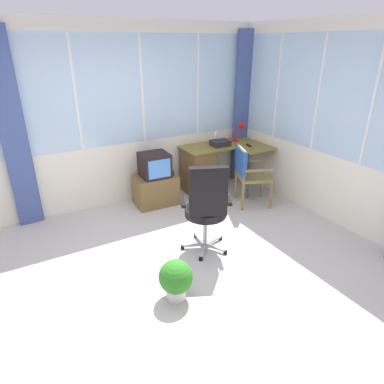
{
  "coord_description": "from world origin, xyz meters",
  "views": [
    {
      "loc": [
        -1.44,
        -2.84,
        2.34
      ],
      "look_at": [
        0.49,
        0.53,
        0.61
      ],
      "focal_mm": 31.51,
      "sensor_mm": 36.0,
      "label": 1
    }
  ],
  "objects_px": {
    "desk_lamp": "(241,129)",
    "tv_remote": "(249,145)",
    "paper_tray": "(220,143)",
    "space_heater": "(208,188)",
    "desk": "(202,168)",
    "spray_bottle": "(216,137)",
    "potted_plant": "(176,278)",
    "tv_on_stand": "(156,182)",
    "wooden_armchair": "(247,169)",
    "office_chair": "(207,205)"
  },
  "relations": [
    {
      "from": "paper_tray",
      "to": "tv_remote",
      "type": "bearing_deg",
      "value": -31.94
    },
    {
      "from": "desk",
      "to": "office_chair",
      "type": "relative_size",
      "value": 1.19
    },
    {
      "from": "wooden_armchair",
      "to": "potted_plant",
      "type": "distance_m",
      "value": 2.39
    },
    {
      "from": "tv_remote",
      "to": "paper_tray",
      "type": "xyz_separation_m",
      "value": [
        -0.4,
        0.25,
        0.03
      ]
    },
    {
      "from": "office_chair",
      "to": "space_heater",
      "type": "distance_m",
      "value": 1.31
    },
    {
      "from": "potted_plant",
      "to": "wooden_armchair",
      "type": "bearing_deg",
      "value": 35.56
    },
    {
      "from": "office_chair",
      "to": "paper_tray",
      "type": "bearing_deg",
      "value": 51.5
    },
    {
      "from": "space_heater",
      "to": "potted_plant",
      "type": "distance_m",
      "value": 2.12
    },
    {
      "from": "wooden_armchair",
      "to": "tv_on_stand",
      "type": "distance_m",
      "value": 1.41
    },
    {
      "from": "paper_tray",
      "to": "space_heater",
      "type": "height_order",
      "value": "paper_tray"
    },
    {
      "from": "desk",
      "to": "desk_lamp",
      "type": "height_order",
      "value": "desk_lamp"
    },
    {
      "from": "tv_remote",
      "to": "spray_bottle",
      "type": "relative_size",
      "value": 0.69
    },
    {
      "from": "office_chair",
      "to": "desk",
      "type": "bearing_deg",
      "value": 60.41
    },
    {
      "from": "paper_tray",
      "to": "wooden_armchair",
      "type": "height_order",
      "value": "wooden_armchair"
    },
    {
      "from": "spray_bottle",
      "to": "desk",
      "type": "bearing_deg",
      "value": -161.05
    },
    {
      "from": "paper_tray",
      "to": "wooden_armchair",
      "type": "bearing_deg",
      "value": -88.84
    },
    {
      "from": "office_chair",
      "to": "spray_bottle",
      "type": "bearing_deg",
      "value": 53.92
    },
    {
      "from": "tv_remote",
      "to": "potted_plant",
      "type": "height_order",
      "value": "tv_remote"
    },
    {
      "from": "desk_lamp",
      "to": "tv_on_stand",
      "type": "xyz_separation_m",
      "value": [
        -1.66,
        -0.07,
        -0.62
      ]
    },
    {
      "from": "tv_remote",
      "to": "paper_tray",
      "type": "distance_m",
      "value": 0.47
    },
    {
      "from": "potted_plant",
      "to": "spray_bottle",
      "type": "bearing_deg",
      "value": 49.32
    },
    {
      "from": "desk_lamp",
      "to": "tv_remote",
      "type": "relative_size",
      "value": 2.24
    },
    {
      "from": "spray_bottle",
      "to": "space_heater",
      "type": "bearing_deg",
      "value": -130.04
    },
    {
      "from": "tv_remote",
      "to": "space_heater",
      "type": "height_order",
      "value": "tv_remote"
    },
    {
      "from": "desk",
      "to": "tv_on_stand",
      "type": "bearing_deg",
      "value": -176.7
    },
    {
      "from": "desk",
      "to": "office_chair",
      "type": "distance_m",
      "value": 1.84
    },
    {
      "from": "tv_on_stand",
      "to": "spray_bottle",
      "type": "bearing_deg",
      "value": 7.86
    },
    {
      "from": "desk",
      "to": "paper_tray",
      "type": "xyz_separation_m",
      "value": [
        0.32,
        -0.05,
        0.4
      ]
    },
    {
      "from": "tv_on_stand",
      "to": "desk",
      "type": "bearing_deg",
      "value": 3.3
    },
    {
      "from": "desk_lamp",
      "to": "space_heater",
      "type": "distance_m",
      "value": 1.33
    },
    {
      "from": "tv_remote",
      "to": "tv_on_stand",
      "type": "distance_m",
      "value": 1.66
    },
    {
      "from": "space_heater",
      "to": "spray_bottle",
      "type": "bearing_deg",
      "value": 49.96
    },
    {
      "from": "desk_lamp",
      "to": "tv_on_stand",
      "type": "bearing_deg",
      "value": -177.75
    },
    {
      "from": "desk_lamp",
      "to": "tv_remote",
      "type": "xyz_separation_m",
      "value": [
        -0.06,
        -0.31,
        -0.2
      ]
    },
    {
      "from": "spray_bottle",
      "to": "potted_plant",
      "type": "xyz_separation_m",
      "value": [
        -1.93,
        -2.24,
        -0.65
      ]
    },
    {
      "from": "paper_tray",
      "to": "potted_plant",
      "type": "bearing_deg",
      "value": -132.58
    },
    {
      "from": "spray_bottle",
      "to": "potted_plant",
      "type": "relative_size",
      "value": 0.51
    },
    {
      "from": "spray_bottle",
      "to": "office_chair",
      "type": "xyz_separation_m",
      "value": [
        -1.24,
        -1.7,
        -0.24
      ]
    },
    {
      "from": "desk_lamp",
      "to": "office_chair",
      "type": "bearing_deg",
      "value": -136.56
    },
    {
      "from": "tv_remote",
      "to": "wooden_armchair",
      "type": "relative_size",
      "value": 0.16
    },
    {
      "from": "desk_lamp",
      "to": "tv_remote",
      "type": "distance_m",
      "value": 0.38
    },
    {
      "from": "paper_tray",
      "to": "space_heater",
      "type": "xyz_separation_m",
      "value": [
        -0.52,
        -0.48,
        -0.53
      ]
    },
    {
      "from": "potted_plant",
      "to": "space_heater",
      "type": "bearing_deg",
      "value": 49.07
    },
    {
      "from": "office_chair",
      "to": "potted_plant",
      "type": "xyz_separation_m",
      "value": [
        -0.69,
        -0.54,
        -0.41
      ]
    },
    {
      "from": "tv_on_stand",
      "to": "potted_plant",
      "type": "relative_size",
      "value": 1.96
    },
    {
      "from": "spray_bottle",
      "to": "space_heater",
      "type": "relative_size",
      "value": 0.37
    },
    {
      "from": "paper_tray",
      "to": "tv_on_stand",
      "type": "height_order",
      "value": "paper_tray"
    },
    {
      "from": "tv_remote",
      "to": "paper_tray",
      "type": "relative_size",
      "value": 0.5
    },
    {
      "from": "desk",
      "to": "spray_bottle",
      "type": "distance_m",
      "value": 0.58
    },
    {
      "from": "tv_remote",
      "to": "spray_bottle",
      "type": "height_order",
      "value": "spray_bottle"
    }
  ]
}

